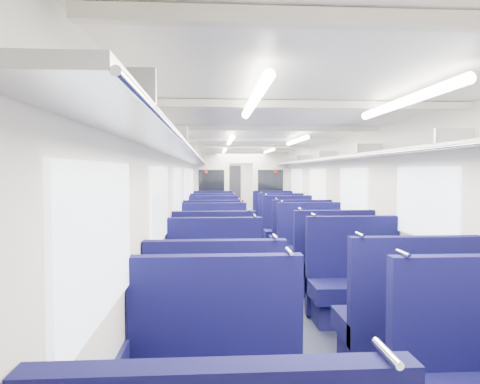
% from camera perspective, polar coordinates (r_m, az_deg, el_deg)
% --- Properties ---
extents(floor, '(2.80, 18.00, 0.01)m').
position_cam_1_polar(floor, '(9.76, 1.37, -7.58)').
color(floor, black).
rests_on(floor, ground).
extents(ceiling, '(2.80, 18.00, 0.01)m').
position_cam_1_polar(ceiling, '(9.62, 1.38, 6.32)').
color(ceiling, white).
rests_on(ceiling, wall_left).
extents(wall_left, '(0.02, 18.00, 2.35)m').
position_cam_1_polar(wall_left, '(9.60, -6.98, -0.71)').
color(wall_left, beige).
rests_on(wall_left, floor).
extents(dado_left, '(0.03, 17.90, 0.70)m').
position_cam_1_polar(dado_left, '(9.68, -6.86, -5.58)').
color(dado_left, '#111036').
rests_on(dado_left, floor).
extents(wall_right, '(0.02, 18.00, 2.35)m').
position_cam_1_polar(wall_right, '(9.85, 9.52, -0.64)').
color(wall_right, beige).
rests_on(wall_right, floor).
extents(dado_right, '(0.03, 17.90, 0.70)m').
position_cam_1_polar(dado_right, '(9.92, 9.40, -5.40)').
color(dado_right, '#111036').
rests_on(dado_right, floor).
extents(wall_far, '(2.80, 0.02, 2.35)m').
position_cam_1_polar(wall_far, '(18.60, -1.08, 0.98)').
color(wall_far, beige).
rests_on(wall_far, floor).
extents(luggage_rack_left, '(0.36, 17.40, 0.18)m').
position_cam_1_polar(luggage_rack_left, '(9.58, -5.89, 4.07)').
color(luggage_rack_left, '#B2B5BA').
rests_on(luggage_rack_left, wall_left).
extents(luggage_rack_right, '(0.36, 17.40, 0.18)m').
position_cam_1_polar(luggage_rack_right, '(9.79, 8.49, 4.03)').
color(luggage_rack_right, '#B2B5BA').
rests_on(luggage_rack_right, wall_right).
extents(windows, '(2.78, 15.60, 0.75)m').
position_cam_1_polar(windows, '(9.16, 1.63, 0.68)').
color(windows, white).
rests_on(windows, wall_left).
extents(ceiling_fittings, '(2.70, 16.06, 0.11)m').
position_cam_1_polar(ceiling_fittings, '(9.36, 1.53, 6.05)').
color(ceiling_fittings, silver).
rests_on(ceiling_fittings, ceiling).
extents(end_door, '(0.75, 0.06, 2.00)m').
position_cam_1_polar(end_door, '(18.54, -1.07, 0.43)').
color(end_door, black).
rests_on(end_door, floor).
extents(bulkhead, '(2.80, 0.10, 2.35)m').
position_cam_1_polar(bulkhead, '(12.73, 0.13, 0.42)').
color(bulkhead, silver).
rests_on(bulkhead, floor).
extents(seat_4, '(1.12, 0.62, 1.25)m').
position_cam_1_polar(seat_4, '(3.75, -3.31, -18.64)').
color(seat_4, '#0E0D41').
rests_on(seat_4, floor).
extents(seat_5, '(1.12, 0.62, 1.25)m').
position_cam_1_polar(seat_5, '(4.18, 21.17, -16.54)').
color(seat_5, '#0E0D41').
rests_on(seat_5, floor).
extents(seat_6, '(1.12, 0.62, 1.25)m').
position_cam_1_polar(seat_6, '(5.01, -3.42, -13.10)').
color(seat_6, '#0E0D41').
rests_on(seat_6, floor).
extents(seat_7, '(1.12, 0.62, 1.25)m').
position_cam_1_polar(seat_7, '(5.33, 15.16, -12.21)').
color(seat_7, '#0E0D41').
rests_on(seat_7, floor).
extents(seat_8, '(1.12, 0.62, 1.25)m').
position_cam_1_polar(seat_8, '(6.09, -3.47, -10.23)').
color(seat_8, '#0E0D41').
rests_on(seat_8, floor).
extents(seat_9, '(1.12, 0.62, 1.25)m').
position_cam_1_polar(seat_9, '(6.34, 11.92, -9.75)').
color(seat_9, '#0E0D41').
rests_on(seat_9, floor).
extents(seat_10, '(1.12, 0.62, 1.25)m').
position_cam_1_polar(seat_10, '(7.28, -3.51, -8.08)').
color(seat_10, '#0E0D41').
rests_on(seat_10, floor).
extents(seat_11, '(1.12, 0.62, 1.25)m').
position_cam_1_polar(seat_11, '(7.48, 9.43, -7.81)').
color(seat_11, '#0E0D41').
rests_on(seat_11, floor).
extents(seat_12, '(1.12, 0.62, 1.25)m').
position_cam_1_polar(seat_12, '(8.25, -3.53, -6.79)').
color(seat_12, '#0E0D41').
rests_on(seat_12, floor).
extents(seat_13, '(1.12, 0.62, 1.25)m').
position_cam_1_polar(seat_13, '(8.38, 7.97, -6.66)').
color(seat_13, '#0E0D41').
rests_on(seat_13, floor).
extents(seat_14, '(1.12, 0.62, 1.25)m').
position_cam_1_polar(seat_14, '(9.42, -3.55, -5.59)').
color(seat_14, '#0E0D41').
rests_on(seat_14, floor).
extents(seat_15, '(1.12, 0.62, 1.25)m').
position_cam_1_polar(seat_15, '(9.56, 6.49, -5.49)').
color(seat_15, '#0E0D41').
rests_on(seat_15, floor).
extents(seat_16, '(1.12, 0.62, 1.25)m').
position_cam_1_polar(seat_16, '(10.69, -3.57, -4.60)').
color(seat_16, '#0E0D41').
rests_on(seat_16, floor).
extents(seat_17, '(1.12, 0.62, 1.25)m').
position_cam_1_polar(seat_17, '(10.82, 5.28, -4.52)').
color(seat_17, '#0E0D41').
rests_on(seat_17, floor).
extents(seat_18, '(1.12, 0.62, 1.25)m').
position_cam_1_polar(seat_18, '(11.72, -3.58, -3.94)').
color(seat_18, '#0E0D41').
rests_on(seat_18, floor).
extents(seat_19, '(1.12, 0.62, 1.25)m').
position_cam_1_polar(seat_19, '(11.82, 4.50, -3.89)').
color(seat_19, '#0E0D41').
rests_on(seat_19, floor).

